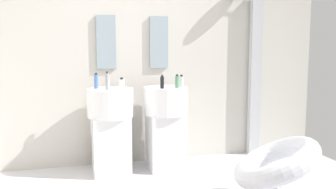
{
  "coord_description": "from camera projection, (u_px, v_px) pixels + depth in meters",
  "views": [
    {
      "loc": [
        -0.74,
        -2.79,
        1.39
      ],
      "look_at": [
        0.15,
        0.55,
        0.95
      ],
      "focal_mm": 39.88,
      "sensor_mm": 36.0,
      "label": 1
    }
  ],
  "objects": [
    {
      "name": "soap_bottle_green",
      "position": [
        177.0,
        82.0,
        4.09
      ],
      "size": [
        0.05,
        0.05,
        0.15
      ],
      "color": "#59996B",
      "rests_on": "pedestal_sink_right"
    },
    {
      "name": "lounge_chair",
      "position": [
        276.0,
        168.0,
        3.24
      ],
      "size": [
        1.02,
        1.02,
        0.65
      ],
      "color": "#B7BABF",
      "rests_on": "ground_plane"
    },
    {
      "name": "vanity_mirror_right",
      "position": [
        159.0,
        42.0,
        4.45
      ],
      "size": [
        0.22,
        0.03,
        0.61
      ],
      "primitive_type": "cube",
      "color": "#8C9EA8"
    },
    {
      "name": "pedestal_sink_left",
      "position": [
        111.0,
        127.0,
        4.09
      ],
      "size": [
        0.5,
        0.5,
        1.04
      ],
      "color": "white",
      "rests_on": "ground_plane"
    },
    {
      "name": "shower_column",
      "position": [
        254.0,
        72.0,
        4.76
      ],
      "size": [
        0.49,
        0.24,
        2.05
      ],
      "color": "#B7BABF",
      "rests_on": "ground_plane"
    },
    {
      "name": "vanity_mirror_left",
      "position": [
        106.0,
        42.0,
        4.29
      ],
      "size": [
        0.22,
        0.03,
        0.61
      ],
      "primitive_type": "cube",
      "color": "#8C9EA8"
    },
    {
      "name": "soap_bottle_clear",
      "position": [
        181.0,
        81.0,
        4.2
      ],
      "size": [
        0.05,
        0.05,
        0.14
      ],
      "color": "silver",
      "rests_on": "pedestal_sink_right"
    },
    {
      "name": "rear_partition",
      "position": [
        132.0,
        55.0,
        4.46
      ],
      "size": [
        4.8,
        0.1,
        2.6
      ],
      "primitive_type": "cube",
      "color": "beige",
      "rests_on": "ground_plane"
    },
    {
      "name": "soap_bottle_blue",
      "position": [
        96.0,
        81.0,
        4.05
      ],
      "size": [
        0.04,
        0.04,
        0.17
      ],
      "color": "#4C72B7",
      "rests_on": "pedestal_sink_left"
    },
    {
      "name": "pedestal_sink_right",
      "position": [
        166.0,
        124.0,
        4.25
      ],
      "size": [
        0.5,
        0.5,
        1.04
      ],
      "color": "white",
      "rests_on": "ground_plane"
    },
    {
      "name": "soap_bottle_black",
      "position": [
        162.0,
        82.0,
        4.06
      ],
      "size": [
        0.04,
        0.04,
        0.15
      ],
      "color": "black",
      "rests_on": "pedestal_sink_right"
    },
    {
      "name": "soap_bottle_grey",
      "position": [
        107.0,
        81.0,
        3.89
      ],
      "size": [
        0.04,
        0.04,
        0.19
      ],
      "color": "#99999E",
      "rests_on": "pedestal_sink_left"
    },
    {
      "name": "soap_bottle_white",
      "position": [
        122.0,
        84.0,
        4.01
      ],
      "size": [
        0.06,
        0.06,
        0.12
      ],
      "color": "white",
      "rests_on": "pedestal_sink_left"
    }
  ]
}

